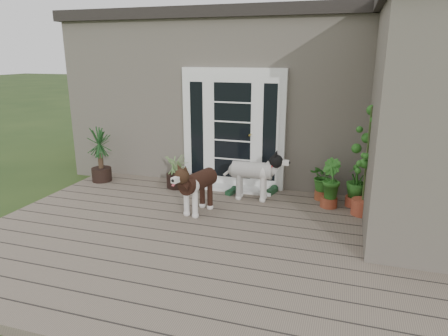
% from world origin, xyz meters
% --- Properties ---
extents(deck, '(6.20, 4.60, 0.12)m').
position_xyz_m(deck, '(0.00, 0.40, 0.06)').
color(deck, '#6B5B4C').
rests_on(deck, ground).
extents(house_main, '(7.40, 4.00, 3.10)m').
position_xyz_m(house_main, '(0.00, 4.65, 1.55)').
color(house_main, '#665E54').
rests_on(house_main, ground).
extents(roof_main, '(7.60, 4.20, 0.20)m').
position_xyz_m(roof_main, '(0.00, 4.65, 3.20)').
color(roof_main, '#2D2826').
rests_on(roof_main, house_main).
extents(house_wing, '(1.60, 2.40, 3.10)m').
position_xyz_m(house_wing, '(2.90, 1.50, 1.55)').
color(house_wing, '#665E54').
rests_on(house_wing, ground).
extents(door_unit, '(1.90, 0.14, 2.15)m').
position_xyz_m(door_unit, '(-0.20, 2.60, 1.19)').
color(door_unit, white).
rests_on(door_unit, deck).
extents(door_step, '(1.60, 0.40, 0.05)m').
position_xyz_m(door_step, '(-0.20, 2.40, 0.14)').
color(door_step, white).
rests_on(door_step, deck).
extents(brindle_dog, '(0.59, 0.96, 0.74)m').
position_xyz_m(brindle_dog, '(-0.33, 1.17, 0.49)').
color(brindle_dog, '#331A12').
rests_on(brindle_dog, deck).
extents(white_dog, '(0.91, 0.43, 0.75)m').
position_xyz_m(white_dog, '(0.31, 1.99, 0.49)').
color(white_dog, silver).
rests_on(white_dog, deck).
extents(spider_plant, '(0.83, 0.83, 0.70)m').
position_xyz_m(spider_plant, '(-1.15, 2.20, 0.47)').
color(spider_plant, '#7CA062').
rests_on(spider_plant, deck).
extents(yucca, '(0.87, 0.87, 1.03)m').
position_xyz_m(yucca, '(-2.70, 2.11, 0.63)').
color(yucca, black).
rests_on(yucca, deck).
extents(herb_a, '(0.61, 0.61, 0.58)m').
position_xyz_m(herb_a, '(1.45, 2.34, 0.41)').
color(herb_a, '#215117').
rests_on(herb_a, deck).
extents(herb_b, '(0.53, 0.53, 0.57)m').
position_xyz_m(herb_b, '(1.58, 2.02, 0.41)').
color(herb_b, '#1B4D16').
rests_on(herb_b, deck).
extents(herb_c, '(0.48, 0.48, 0.60)m').
position_xyz_m(herb_c, '(1.98, 2.18, 0.42)').
color(herb_c, '#1A5C20').
rests_on(herb_c, deck).
extents(sapling, '(0.52, 0.52, 1.71)m').
position_xyz_m(sapling, '(2.09, 1.84, 0.98)').
color(sapling, '#24621C').
rests_on(sapling, deck).
extents(clog_left, '(0.22, 0.34, 0.10)m').
position_xyz_m(clog_left, '(-0.09, 2.16, 0.17)').
color(clog_left, '#173A21').
rests_on(clog_left, deck).
extents(clog_right, '(0.24, 0.37, 0.10)m').
position_xyz_m(clog_right, '(0.58, 2.40, 0.17)').
color(clog_right, black).
rests_on(clog_right, deck).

